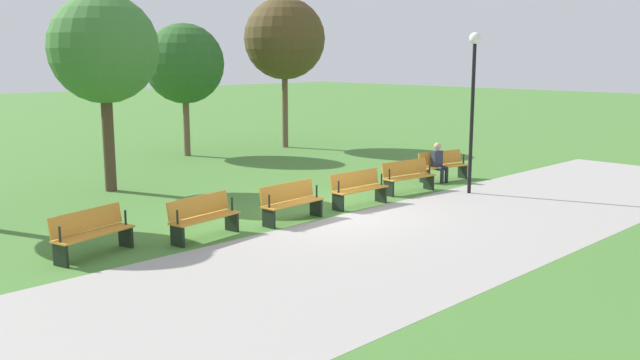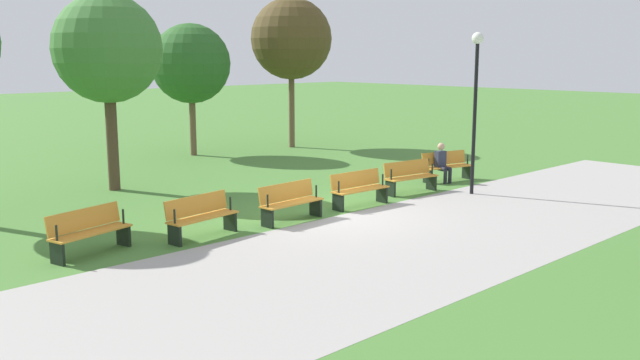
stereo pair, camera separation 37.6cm
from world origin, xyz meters
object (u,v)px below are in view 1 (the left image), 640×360
object	(u,v)px
tree_1	(104,49)
lamp_post	(473,84)
bench_0	(443,165)
tree_0	(184,64)
bench_2	(358,188)
person_seated	(439,161)
bench_3	(291,202)
bench_5	(92,232)
bench_1	(408,176)
tree_3	(284,39)
bench_4	(203,216)

from	to	relation	value
tree_1	lamp_post	bearing A→B (deg)	133.15
bench_0	lamp_post	distance (m)	3.30
tree_0	lamp_post	bearing A→B (deg)	96.90
bench_2	tree_1	bearing A→B (deg)	-58.43
bench_0	person_seated	xyz separation A→B (m)	(0.31, 0.07, 0.17)
bench_3	lamp_post	bearing A→B (deg)	166.76
bench_5	lamp_post	bearing A→B (deg)	157.31
bench_1	bench_5	xyz separation A→B (m)	(9.26, -0.43, 0.00)
bench_3	bench_5	bearing A→B (deg)	-10.58
bench_1	bench_3	size ratio (longest dim) A/B	1.02
bench_3	tree_3	xyz separation A→B (m)	(-8.69, -9.85, 4.00)
bench_1	lamp_post	distance (m)	3.09
tree_1	bench_1	bearing A→B (deg)	133.55
bench_0	tree_1	xyz separation A→B (m)	(8.11, -5.70, 3.50)
bench_1	tree_0	xyz separation A→B (m)	(0.29, -10.46, 3.02)
bench_2	bench_3	world-z (taller)	same
bench_1	tree_1	xyz separation A→B (m)	(5.82, -6.12, 3.50)
person_seated	bench_5	bearing A→B (deg)	12.91
tree_3	lamp_post	bearing A→B (deg)	75.08
bench_3	bench_4	world-z (taller)	same
bench_4	lamp_post	bearing A→B (deg)	162.95
bench_1	bench_5	distance (m)	9.27
person_seated	tree_3	world-z (taller)	tree_3
bench_2	tree_3	distance (m)	12.39
bench_1	tree_1	distance (m)	9.15
lamp_post	bench_2	bearing A→B (deg)	-17.38
lamp_post	bench_4	bearing A→B (deg)	-9.08
bench_0	lamp_post	bearing A→B (deg)	69.37
bench_5	bench_3	bearing A→B (deg)	158.80
bench_4	person_seated	distance (m)	8.95
tree_0	tree_3	xyz separation A→B (m)	(-4.33, 0.83, 0.98)
bench_2	tree_3	bearing A→B (deg)	-120.22
tree_3	tree_1	bearing A→B (deg)	19.58
bench_3	tree_3	distance (m)	13.73
bench_5	bench_2	bearing A→B (deg)	161.44
bench_3	tree_0	xyz separation A→B (m)	(-4.36, -10.68, 3.02)
person_seated	lamp_post	size ratio (longest dim) A/B	0.27
bench_5	person_seated	size ratio (longest dim) A/B	1.45
bench_3	tree_0	distance (m)	11.92
tree_1	lamp_post	size ratio (longest dim) A/B	1.24
bench_1	bench_4	xyz separation A→B (m)	(6.97, 0.00, 0.00)
bench_0	bench_4	world-z (taller)	same
bench_2	tree_3	world-z (taller)	tree_3
person_seated	tree_0	xyz separation A→B (m)	(2.27, -10.11, 2.86)
tree_1	lamp_post	xyz separation A→B (m)	(-6.95, 7.42, -0.93)
bench_0	bench_1	xyz separation A→B (m)	(2.29, 0.43, 0.00)
tree_0	tree_1	bearing A→B (deg)	38.13
bench_4	bench_3	bearing A→B (deg)	166.75
tree_3	person_seated	bearing A→B (deg)	77.44
bench_0	lamp_post	size ratio (longest dim) A/B	0.39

